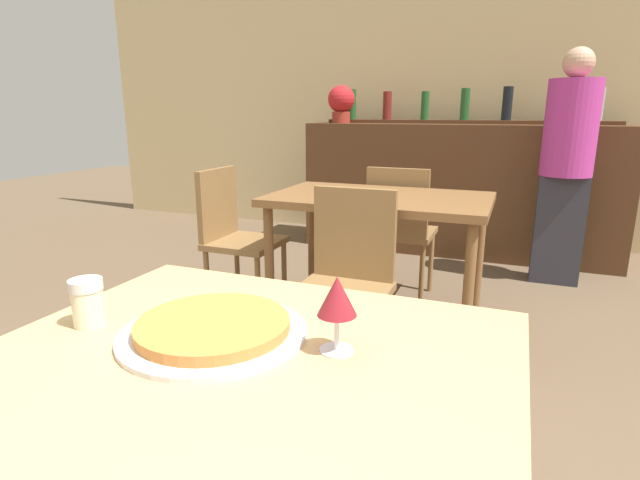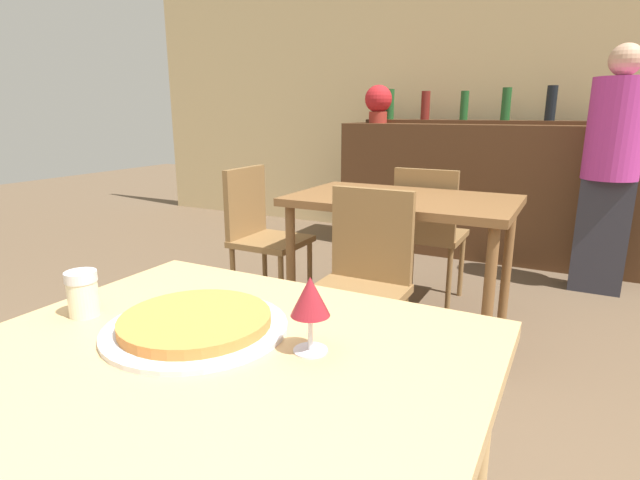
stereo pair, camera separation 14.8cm
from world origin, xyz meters
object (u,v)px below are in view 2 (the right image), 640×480
Objects in this scene: chair_far_side_left at (260,229)px; pizza_tray at (196,324)px; chair_far_side_front at (362,275)px; cheese_shaker at (82,294)px; person_standing at (611,164)px; wine_glass at (310,299)px; potted_plant at (378,102)px; chair_far_side_back at (428,227)px.

chair_far_side_left is 2.16× the size of pizza_tray.
pizza_tray is at bearing -85.83° from chair_far_side_front.
chair_far_side_front is 1.04m from chair_far_side_left.
cheese_shaker reaches higher than pizza_tray.
chair_far_side_front and chair_far_side_left have the same top height.
person_standing reaches higher than wine_glass.
person_standing is at bearing 68.94° from cheese_shaker.
potted_plant is (0.03, 1.84, 0.77)m from chair_far_side_left.
wine_glass is at bearing -142.80° from chair_far_side_left.
cheese_shaker is 0.07× the size of person_standing.
chair_far_side_back is at bearing -59.65° from chair_far_side_left.
wine_glass is at bearing 6.37° from pizza_tray.
chair_far_side_back is 5.49× the size of wine_glass.
potted_plant reaches higher than chair_far_side_back.
chair_far_side_back and chair_far_side_left have the same top height.
chair_far_side_front and chair_far_side_back have the same top height.
chair_far_side_back is at bearing 99.32° from wine_glass.
wine_glass reaches higher than chair_far_side_left.
chair_far_side_front is 2.10m from person_standing.
chair_far_side_back reaches higher than pizza_tray.
pizza_tray is (0.98, -1.68, 0.24)m from chair_far_side_left.
pizza_tray is at bearing 92.19° from chair_far_side_back.
chair_far_side_left is (-0.89, 0.52, 0.00)m from chair_far_side_front.
pizza_tray is at bearing -173.63° from wine_glass.
chair_far_side_front reaches higher than pizza_tray.
person_standing is at bearing 62.21° from chair_far_side_front.
cheese_shaker is 0.69× the size of wine_glass.
potted_plant is at bearing 163.83° from person_standing.
potted_plant is (-1.83, 0.53, 0.41)m from person_standing.
chair_far_side_back is 1.00× the size of chair_far_side_left.
person_standing reaches higher than chair_far_side_back.
chair_far_side_front is 1.00× the size of chair_far_side_back.
chair_far_side_front is 1.26m from cheese_shaker.
chair_far_side_left reaches higher than cheese_shaker.
person_standing reaches higher than chair_far_side_left.
person_standing is 10.11× the size of wine_glass.
chair_far_side_left reaches higher than pizza_tray.
cheese_shaker is at bearing -99.67° from chair_far_side_front.
chair_far_side_front is 2.66× the size of potted_plant.
chair_far_side_back is 7.98× the size of cheese_shaker.
cheese_shaker is at bearing -168.25° from pizza_tray.
cheese_shaker is 3.67m from potted_plant.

